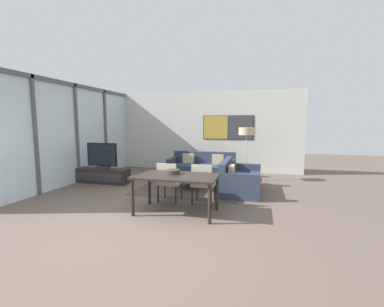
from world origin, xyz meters
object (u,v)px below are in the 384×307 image
at_px(dining_chair_centre, 203,182).
at_px(sofa_main, 202,169).
at_px(dining_table, 176,179).
at_px(fruit_bowl, 173,171).
at_px(floor_lamp, 246,134).
at_px(television, 102,156).
at_px(tv_console, 103,176).
at_px(dining_chair_left, 169,180).
at_px(sofa_side, 238,181).
at_px(coffee_table, 190,178).

bearing_deg(dining_chair_centre, sofa_main, 103.16).
distance_m(dining_table, fruit_bowl, 0.20).
bearing_deg(floor_lamp, television, -160.62).
relative_size(tv_console, dining_chair_left, 1.81).
distance_m(sofa_main, floor_lamp, 1.74).
bearing_deg(sofa_main, fruit_bowl, -87.22).
xyz_separation_m(sofa_side, fruit_bowl, (-1.08, -1.72, 0.51)).
relative_size(dining_table, fruit_bowl, 5.99).
height_order(coffee_table, floor_lamp, floor_lamp).
xyz_separation_m(sofa_main, floor_lamp, (1.34, -0.10, 1.12)).
distance_m(sofa_main, dining_chair_centre, 2.73).
bearing_deg(coffee_table, sofa_side, -0.96).
height_order(dining_table, dining_chair_left, dining_chair_left).
xyz_separation_m(dining_chair_left, dining_chair_centre, (0.74, 0.03, 0.00)).
bearing_deg(sofa_side, dining_chair_centre, 152.80).
height_order(television, dining_chair_centre, television).
bearing_deg(floor_lamp, coffee_table, -135.17).
height_order(sofa_main, fruit_bowl, fruit_bowl).
bearing_deg(dining_table, sofa_main, 94.31).
height_order(dining_chair_centre, fruit_bowl, dining_chair_centre).
distance_m(television, dining_table, 3.36).
height_order(coffee_table, dining_table, dining_table).
height_order(coffee_table, dining_chair_left, dining_chair_left).
bearing_deg(television, sofa_side, 0.41).
height_order(tv_console, television, television).
bearing_deg(coffee_table, television, -178.94).
bearing_deg(television, floor_lamp, 19.38).
xyz_separation_m(dining_table, dining_chair_left, (-0.37, 0.61, -0.17)).
height_order(sofa_side, dining_chair_left, dining_chair_left).
relative_size(tv_console, coffee_table, 1.77).
relative_size(dining_chair_centre, floor_lamp, 0.54).
bearing_deg(dining_table, television, 147.29).
bearing_deg(coffee_table, tv_console, -178.92).
distance_m(television, sofa_side, 3.84).
bearing_deg(floor_lamp, dining_chair_left, -119.48).
relative_size(television, floor_lamp, 0.59).
xyz_separation_m(sofa_side, dining_chair_centre, (-0.62, -1.20, 0.22)).
height_order(sofa_side, coffee_table, sofa_side).
xyz_separation_m(television, coffee_table, (2.58, 0.05, -0.49)).
bearing_deg(dining_chair_left, television, 153.80).
xyz_separation_m(television, sofa_main, (2.58, 1.48, -0.50)).
xyz_separation_m(sofa_main, dining_chair_centre, (0.62, -2.65, 0.22)).
bearing_deg(tv_console, fruit_bowl, -31.76).
distance_m(television, coffee_table, 2.62).
bearing_deg(coffee_table, dining_chair_left, -95.62).
height_order(television, dining_table, television).
height_order(dining_chair_left, floor_lamp, floor_lamp).
height_order(sofa_main, dining_table, sofa_main).
xyz_separation_m(coffee_table, floor_lamp, (1.34, 1.33, 1.10)).
distance_m(television, floor_lamp, 4.19).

